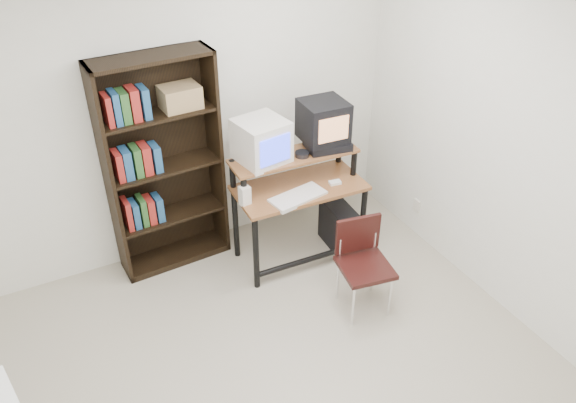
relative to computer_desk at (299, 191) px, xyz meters
name	(u,v)px	position (x,y,z in m)	size (l,w,h in m)	color
floor	(284,401)	(-0.84, -1.37, -0.68)	(4.00, 4.00, 0.01)	#B6AC97
ceiling	(281,9)	(-0.84, -1.37, 1.92)	(4.00, 4.00, 0.01)	white
back_wall	(172,115)	(-0.84, 0.63, 0.62)	(4.00, 0.01, 2.60)	white
right_wall	(542,167)	(1.16, -1.37, 0.62)	(0.01, 4.00, 2.60)	white
computer_desk	(299,191)	(0.00, 0.00, 0.00)	(1.11, 0.59, 0.98)	brown
crt_monitor	(262,141)	(-0.27, 0.14, 0.47)	(0.43, 0.44, 0.36)	silver
vcr	(328,145)	(0.31, 0.06, 0.33)	(0.36, 0.26, 0.08)	black
crt_tv	(323,121)	(0.29, 0.11, 0.54)	(0.38, 0.38, 0.34)	black
cd_spindle	(302,155)	(0.05, 0.04, 0.32)	(0.12, 0.12, 0.05)	#26262B
keyboard	(298,197)	(-0.10, -0.17, 0.06)	(0.47, 0.21, 0.04)	silver
mousepad	(334,185)	(0.28, -0.12, 0.05)	(0.22, 0.18, 0.01)	black
mouse	(335,183)	(0.29, -0.12, 0.07)	(0.10, 0.06, 0.03)	white
desk_speaker	(245,196)	(-0.51, -0.05, 0.13)	(0.08, 0.07, 0.17)	silver
pc_tower	(339,227)	(0.39, -0.06, -0.47)	(0.20, 0.45, 0.42)	black
school_chair	(362,257)	(0.14, -0.78, -0.21)	(0.44, 0.44, 0.77)	black
bookshelf	(162,164)	(-1.01, 0.49, 0.28)	(0.95, 0.36, 1.87)	black
wall_outlet	(417,206)	(1.15, -0.22, -0.38)	(0.02, 0.08, 0.12)	beige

